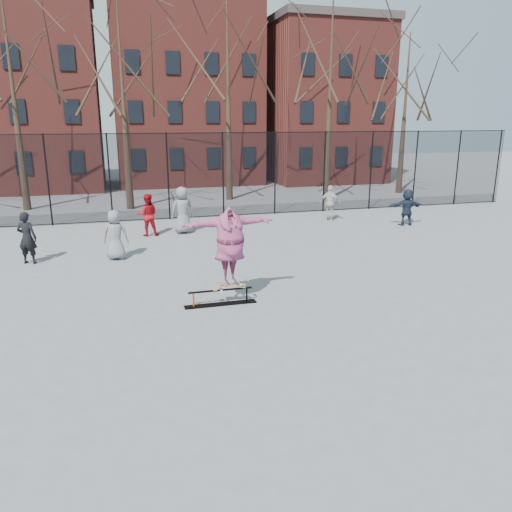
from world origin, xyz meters
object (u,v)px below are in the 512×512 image
object	(u,v)px
skateboard	(231,286)
bystander_white	(330,203)
bystander_navy	(407,207)
bystander_red	(148,215)
skate_rail	(221,298)
bystander_black	(27,238)
bystander_extra	(183,210)
bystander_grey	(115,235)
skater	(230,248)

from	to	relation	value
skateboard	bystander_white	bearing A→B (deg)	53.63
bystander_white	bystander_navy	size ratio (longest dim) A/B	1.02
bystander_red	bystander_navy	xyz separation A→B (m)	(11.20, -1.00, -0.04)
skate_rail	bystander_black	bearing A→B (deg)	134.60
skateboard	bystander_navy	bearing A→B (deg)	37.48
bystander_black	bystander_extra	distance (m)	6.30
bystander_grey	bystander_black	distance (m)	2.78
bystander_grey	skateboard	bearing A→B (deg)	128.53
skateboard	bystander_grey	world-z (taller)	bystander_grey
skateboard	bystander_white	xyz separation A→B (m)	(6.81, 9.25, 0.36)
skate_rail	bystander_navy	xyz separation A→B (m)	(9.95, 7.42, 0.65)
bystander_navy	bystander_black	bearing A→B (deg)	14.91
skate_rail	bystander_extra	distance (m)	8.54
skateboard	bystander_black	world-z (taller)	bystander_black
skate_rail	bystander_white	distance (m)	11.67
skater	bystander_navy	bearing A→B (deg)	31.55
skate_rail	bystander_white	bearing A→B (deg)	52.57
bystander_white	bystander_navy	xyz separation A→B (m)	(2.87, -1.83, -0.01)
bystander_black	bystander_extra	bearing A→B (deg)	-130.04
skateboard	bystander_red	distance (m)	8.56
skateboard	bystander_extra	size ratio (longest dim) A/B	0.43
skate_rail	skater	world-z (taller)	skater
skateboard	skater	world-z (taller)	skater
skater	bystander_extra	size ratio (longest dim) A/B	1.23
bystander_extra	bystander_black	bearing A→B (deg)	21.32
bystander_grey	bystander_navy	world-z (taller)	bystander_grey
skateboard	skater	xyz separation A→B (m)	(0.00, 0.00, 1.01)
bystander_black	bystander_white	bearing A→B (deg)	-142.39
skater	bystander_black	xyz separation A→B (m)	(-5.57, 5.37, -0.61)
skate_rail	bystander_black	xyz separation A→B (m)	(-5.30, 5.37, 0.70)
bystander_black	bystander_extra	xyz separation A→B (m)	(5.47, 3.12, 0.10)
bystander_red	bystander_white	bearing A→B (deg)	-170.00
bystander_grey	skater	bearing A→B (deg)	128.53
skater	bystander_red	size ratio (longest dim) A/B	1.38
bystander_black	bystander_white	size ratio (longest dim) A/B	1.05
bystander_grey	bystander_navy	bearing A→B (deg)	-159.67
skate_rail	bystander_extra	size ratio (longest dim) A/B	0.97
bystander_black	bystander_red	distance (m)	5.07
skate_rail	skater	bearing A→B (deg)	0.00
bystander_black	bystander_extra	world-z (taller)	bystander_extra
skateboard	bystander_navy	size ratio (longest dim) A/B	0.51
bystander_white	bystander_grey	bearing A→B (deg)	57.83
bystander_grey	bystander_black	xyz separation A→B (m)	(-2.77, 0.25, 0.02)
bystander_red	bystander_extra	size ratio (longest dim) A/B	0.89
bystander_extra	bystander_red	bearing A→B (deg)	-5.20
bystander_white	bystander_navy	world-z (taller)	bystander_white
bystander_red	bystander_white	world-z (taller)	bystander_red
skateboard	bystander_grey	bearing A→B (deg)	118.63
skateboard	bystander_red	size ratio (longest dim) A/B	0.48
skateboard	bystander_navy	world-z (taller)	bystander_navy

